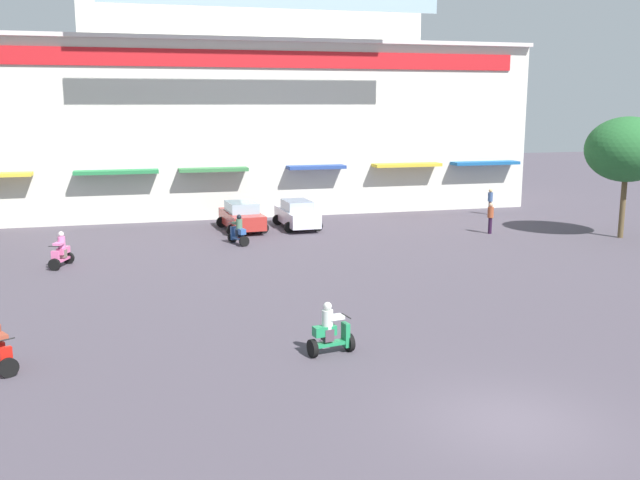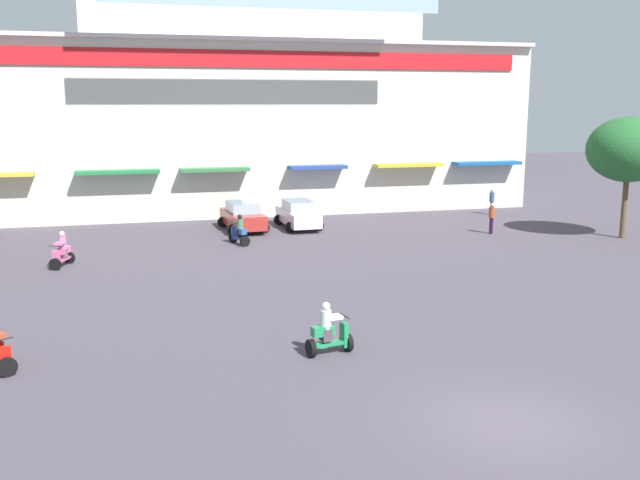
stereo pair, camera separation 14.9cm
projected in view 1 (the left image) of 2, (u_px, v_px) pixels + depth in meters
ground_plane at (344, 283)px, 28.34m from camera, size 128.00×128.00×0.00m
colonial_building at (248, 80)px, 47.88m from camera, size 35.94×14.73×20.02m
plaza_tree_1 at (627, 150)px, 36.97m from camera, size 4.42×4.01×6.39m
parked_car_0 at (242, 216)px, 39.87m from camera, size 2.58×4.44×1.61m
parked_car_1 at (297, 214)px, 40.61m from camera, size 2.34×4.40×1.60m
scooter_rider_0 at (330, 332)px, 20.24m from camera, size 1.39×0.75×1.56m
scooter_rider_4 at (238, 232)px, 35.93m from camera, size 0.95×1.52×1.55m
scooter_rider_5 at (61, 253)px, 31.02m from camera, size 1.01×1.57×1.57m
pedestrian_0 at (490, 216)px, 38.84m from camera, size 0.44×0.44×1.70m
pedestrian_1 at (490, 200)px, 45.45m from camera, size 0.44×0.44×1.66m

